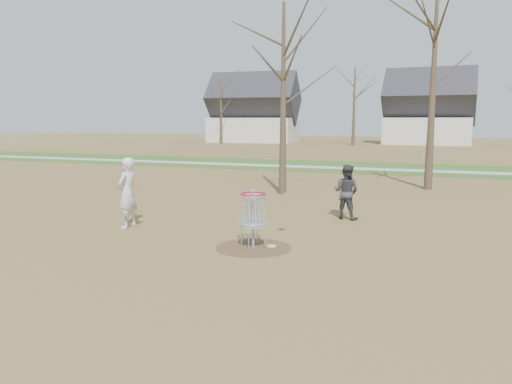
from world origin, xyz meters
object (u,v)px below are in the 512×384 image
(player_standing, at_px, (127,193))
(player_throwing, at_px, (346,192))
(disc_golf_basket, at_px, (253,210))
(disc_grounded, at_px, (272,246))

(player_standing, xyz_separation_m, player_throwing, (5.46, 3.39, -0.15))
(player_standing, bearing_deg, disc_golf_basket, 77.86)
(disc_golf_basket, bearing_deg, player_standing, 168.29)
(player_standing, xyz_separation_m, disc_golf_basket, (4.08, -0.84, -0.07))
(disc_grounded, height_order, disc_golf_basket, disc_golf_basket)
(player_standing, xyz_separation_m, disc_grounded, (4.45, -0.61, -0.96))
(player_throwing, xyz_separation_m, disc_golf_basket, (-1.39, -4.24, 0.09))
(player_throwing, xyz_separation_m, disc_grounded, (-1.01, -4.01, -0.81))
(disc_grounded, relative_size, disc_golf_basket, 0.16)
(disc_grounded, distance_m, disc_golf_basket, 1.00)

